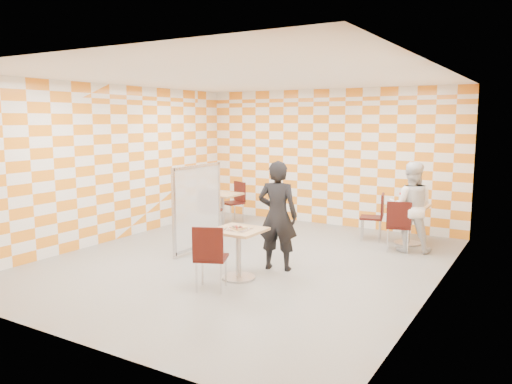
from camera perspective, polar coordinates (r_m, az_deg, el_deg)
room_shell at (r=8.55m, az=0.60°, el=2.66°), size 7.00×7.00×7.00m
main_table at (r=7.38m, az=-2.03°, el=-6.08°), size 0.70×0.70×0.75m
second_table at (r=9.83m, az=17.02°, el=-2.81°), size 0.70×0.70×0.75m
empty_table at (r=10.85m, az=-3.86°, el=-1.43°), size 0.70×0.70×0.75m
chair_main_front at (r=6.84m, az=-5.32°, el=-6.96°), size 0.56×0.56×0.92m
chair_second_front at (r=9.16m, az=15.97°, el=-3.34°), size 0.52×0.53×0.92m
chair_second_side at (r=9.92m, az=13.61°, el=-2.36°), size 0.52×0.51×0.92m
chair_empty_near at (r=10.35m, az=-5.33°, el=-1.73°), size 0.55×0.55×0.92m
chair_empty_far at (r=11.42m, az=-2.30°, el=-0.75°), size 0.55×0.56×0.92m
partition at (r=8.95m, az=-6.69°, el=-1.73°), size 0.08×1.38×1.55m
man_dark at (r=7.76m, az=2.48°, el=-2.72°), size 0.70×0.54×1.72m
man_white at (r=9.25m, az=17.26°, el=-1.63°), size 0.91×0.78×1.61m
pizza_on_foil at (r=7.31m, az=-2.11°, el=-4.14°), size 0.40×0.40×0.04m
sport_bottle at (r=9.96m, az=16.16°, el=-0.70°), size 0.06×0.06×0.20m
soda_bottle at (r=9.73m, az=17.97°, el=-0.90°), size 0.07×0.07×0.23m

